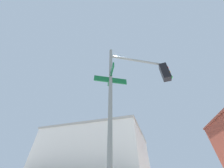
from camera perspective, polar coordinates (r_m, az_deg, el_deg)
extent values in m
cylinder|color=slate|center=(3.08, -0.92, -14.87)|extent=(0.12, 0.12, 5.66)
cylinder|color=slate|center=(4.87, 12.85, 11.63)|extent=(2.00, 1.21, 0.09)
cube|color=black|center=(5.06, 25.52, 5.58)|extent=(0.28, 0.28, 0.80)
sphere|color=red|center=(5.31, 26.13, 7.26)|extent=(0.18, 0.18, 0.18)
sphere|color=orange|center=(5.15, 26.89, 5.28)|extent=(0.18, 0.18, 0.18)
sphere|color=green|center=(5.00, 27.70, 3.19)|extent=(0.18, 0.18, 0.18)
cube|color=#0F5128|center=(3.71, -0.74, 2.07)|extent=(0.97, 0.59, 0.20)
cube|color=#0F5128|center=(3.85, -0.71, 4.57)|extent=(0.54, 0.89, 0.20)
cube|color=silver|center=(31.97, -4.67, -33.37)|extent=(19.85, 23.17, 8.54)
cube|color=#9D998E|center=(32.65, -4.24, -25.54)|extent=(20.15, 23.47, 0.40)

